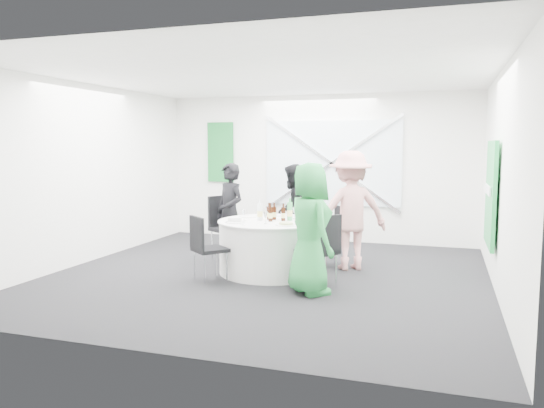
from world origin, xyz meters
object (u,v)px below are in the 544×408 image
(chair_back_left, at_px, (225,222))
(person_man_back_left, at_px, (230,212))
(person_woman_pink, at_px, (350,210))
(chair_front_left, at_px, (205,244))
(person_man_back, at_px, (293,210))
(clear_water_bottle, at_px, (260,212))
(green_water_bottle, at_px, (290,212))
(chair_back_right, at_px, (335,231))
(person_woman_green, at_px, (310,228))
(chair_back, at_px, (301,226))
(chair_front_right, at_px, (322,245))
(banquet_table, at_px, (272,246))

(chair_back_left, bearing_deg, person_man_back_left, -94.67)
(person_woman_pink, bearing_deg, chair_front_left, 10.34)
(chair_back_left, distance_m, person_man_back, 1.17)
(person_man_back_left, height_order, clear_water_bottle, person_man_back_left)
(green_water_bottle, xyz_separation_m, clear_water_bottle, (-0.41, -0.14, -0.01))
(chair_back_right, distance_m, person_woman_green, 1.61)
(chair_back, relative_size, person_man_back_left, 0.57)
(chair_back_right, distance_m, green_water_bottle, 0.89)
(chair_back, xyz_separation_m, person_woman_pink, (0.91, -0.63, 0.36))
(chair_front_left, bearing_deg, green_water_bottle, -95.46)
(chair_front_right, xyz_separation_m, chair_front_left, (-1.56, -0.19, -0.04))
(person_woman_pink, bearing_deg, green_water_bottle, 1.94)
(chair_back_left, bearing_deg, chair_front_left, -135.19)
(person_woman_green, height_order, clear_water_bottle, person_woman_green)
(chair_back_left, xyz_separation_m, chair_front_right, (1.90, -1.27, -0.04))
(banquet_table, bearing_deg, chair_front_left, -129.74)
(person_man_back, xyz_separation_m, green_water_bottle, (0.29, -1.19, 0.12))
(chair_back, relative_size, chair_front_left, 0.98)
(person_man_back_left, relative_size, person_man_back, 1.02)
(chair_back_left, distance_m, person_woman_pink, 2.07)
(chair_front_left, xyz_separation_m, clear_water_bottle, (0.51, 0.78, 0.35))
(chair_back_left, bearing_deg, person_woman_green, -98.43)
(chair_front_right, distance_m, chair_front_left, 1.58)
(person_man_back, bearing_deg, clear_water_bottle, -7.38)
(chair_back, xyz_separation_m, person_man_back_left, (-1.00, -0.66, 0.26))
(chair_back_left, height_order, person_woman_green, person_woman_green)
(chair_front_left, distance_m, person_woman_pink, 2.23)
(chair_front_left, xyz_separation_m, person_woman_green, (1.46, -0.07, 0.29))
(green_water_bottle, bearing_deg, clear_water_bottle, -161.59)
(chair_front_right, xyz_separation_m, person_man_back_left, (-1.76, 1.16, 0.21))
(chair_back, distance_m, person_woman_green, 2.21)
(person_man_back, relative_size, person_woman_green, 0.94)
(banquet_table, relative_size, chair_front_left, 1.73)
(chair_back_right, bearing_deg, chair_front_right, -37.16)
(chair_front_right, xyz_separation_m, person_woman_green, (-0.10, -0.26, 0.25))
(banquet_table, xyz_separation_m, person_man_back, (-0.05, 1.28, 0.38))
(chair_back_right, xyz_separation_m, chair_front_right, (0.09, -1.32, 0.03))
(banquet_table, distance_m, person_man_back, 1.34)
(chair_back, distance_m, chair_front_right, 1.98)
(chair_front_right, relative_size, person_woman_green, 0.59)
(banquet_table, xyz_separation_m, person_woman_pink, (1.04, 0.56, 0.50))
(chair_front_right, bearing_deg, chair_back_right, -140.21)
(chair_back_right, relative_size, chair_front_left, 1.01)
(chair_back, bearing_deg, banquet_table, -90.00)
(person_man_back_left, bearing_deg, chair_front_right, -2.38)
(chair_front_right, height_order, person_woman_pink, person_woman_pink)
(person_woman_pink, xyz_separation_m, person_woman_green, (-0.26, -1.46, -0.06))
(chair_front_left, xyz_separation_m, person_man_back, (0.63, 2.10, 0.24))
(chair_back_right, bearing_deg, clear_water_bottle, -93.81)
(person_man_back_left, bearing_deg, chair_back, 64.70)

